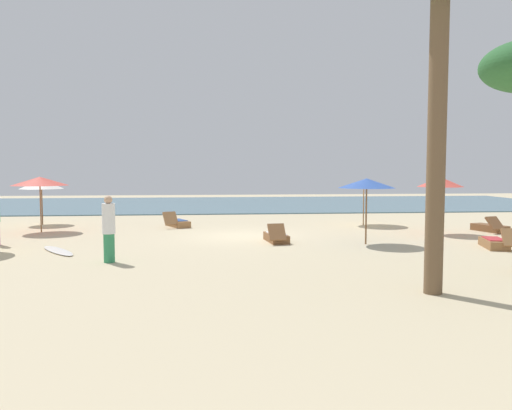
{
  "coord_description": "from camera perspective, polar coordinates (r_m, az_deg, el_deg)",
  "views": [
    {
      "loc": [
        -1.44,
        -19.08,
        2.59
      ],
      "look_at": [
        0.55,
        1.18,
        1.1
      ],
      "focal_mm": 35.66,
      "sensor_mm": 36.0,
      "label": 1
    }
  ],
  "objects": [
    {
      "name": "person_2",
      "position": [
        14.45,
        -16.19,
        -2.58
      ],
      "size": [
        0.38,
        0.38,
        1.83
      ],
      "color": "#338C59",
      "rests_on": "ground_plane"
    },
    {
      "name": "umbrella_6",
      "position": [
        21.05,
        19.97,
        2.44
      ],
      "size": [
        1.74,
        1.74,
        2.23
      ],
      "color": "brown",
      "rests_on": "ground_plane"
    },
    {
      "name": "ground_plane",
      "position": [
        19.31,
        -1.3,
        -3.52
      ],
      "size": [
        60.0,
        60.0,
        0.0
      ],
      "primitive_type": "plane",
      "color": "beige"
    },
    {
      "name": "lounger_2",
      "position": [
        18.18,
        25.28,
        -3.85
      ],
      "size": [
        1.01,
        1.78,
        0.7
      ],
      "color": "olive",
      "rests_on": "ground_plane"
    },
    {
      "name": "surfboard",
      "position": [
        16.9,
        -21.33,
        -4.79
      ],
      "size": [
        1.67,
        2.22,
        0.07
      ],
      "color": "silver",
      "rests_on": "ground_plane"
    },
    {
      "name": "umbrella_4",
      "position": [
        22.16,
        -23.09,
        2.47
      ],
      "size": [
        2.2,
        2.2,
        2.24
      ],
      "color": "olive",
      "rests_on": "ground_plane"
    },
    {
      "name": "lounger_3",
      "position": [
        17.81,
        2.29,
        -3.6
      ],
      "size": [
        0.77,
        1.73,
        0.7
      ],
      "color": "brown",
      "rests_on": "ground_plane"
    },
    {
      "name": "lounger_1",
      "position": [
        22.6,
        -8.81,
        -1.99
      ],
      "size": [
        1.23,
        1.76,
        0.71
      ],
      "color": "olive",
      "rests_on": "ground_plane"
    },
    {
      "name": "umbrella_5",
      "position": [
        23.41,
        12.01,
        2.29
      ],
      "size": [
        2.16,
        2.16,
        2.01
      ],
      "color": "olive",
      "rests_on": "ground_plane"
    },
    {
      "name": "ocean_water",
      "position": [
        36.2,
        -3.32,
        0.12
      ],
      "size": [
        48.0,
        16.0,
        0.06
      ],
      "primitive_type": "cube",
      "color": "slate",
      "rests_on": "ground_plane"
    },
    {
      "name": "umbrella_3",
      "position": [
        17.54,
        12.31,
        2.39
      ],
      "size": [
        1.9,
        1.9,
        2.24
      ],
      "color": "brown",
      "rests_on": "ground_plane"
    },
    {
      "name": "umbrella_2",
      "position": [
        25.03,
        -22.93,
        2.14
      ],
      "size": [
        1.91,
        1.91,
        2.05
      ],
      "color": "brown",
      "rests_on": "ground_plane"
    },
    {
      "name": "lounger_4",
      "position": [
        22.73,
        24.79,
        -2.32
      ],
      "size": [
        1.03,
        1.8,
        0.67
      ],
      "color": "brown",
      "rests_on": "ground_plane"
    }
  ]
}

